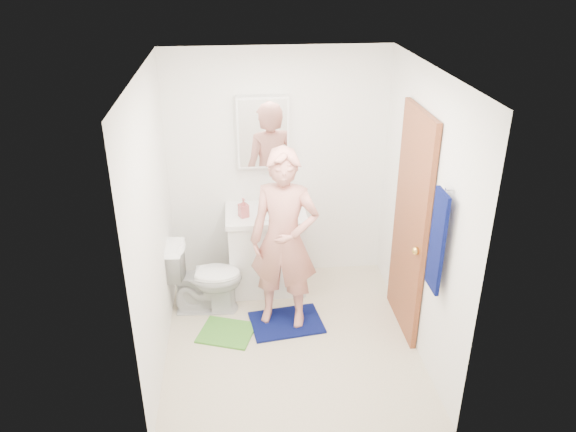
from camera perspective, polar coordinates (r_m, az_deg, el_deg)
The scene contains 22 objects.
floor at distance 5.22m, azimuth 0.22°, elevation -12.43°, with size 2.20×2.40×0.02m, color beige.
ceiling at distance 4.18m, azimuth 0.27°, elevation 14.66°, with size 2.20×2.40×0.02m, color white.
wall_back at distance 5.67m, azimuth -1.03°, elevation 4.96°, with size 2.20×0.02×2.40m, color white.
wall_front at distance 3.53m, azimuth 2.30°, elevation -9.05°, with size 2.20×0.02×2.40m, color white.
wall_left at distance 4.60m, azimuth -13.65°, elevation -1.00°, with size 0.02×2.40×2.40m, color white.
wall_right at distance 4.80m, azimuth 13.54°, elevation 0.18°, with size 0.02×2.40×2.40m, color white.
vanity_cabinet at distance 5.74m, azimuth -2.21°, elevation -3.64°, with size 0.75×0.55×0.80m, color white.
countertop at distance 5.54m, azimuth -2.29°, elevation 0.19°, with size 0.79×0.59×0.05m, color white.
sink_basin at distance 5.54m, azimuth -2.29°, elevation 0.33°, with size 0.40×0.40×0.03m, color white.
faucet at distance 5.67m, azimuth -2.42°, elevation 1.75°, with size 0.03×0.03×0.12m, color silver.
medicine_cabinet at distance 5.47m, azimuth -2.58°, elevation 8.56°, with size 0.50×0.12×0.70m, color white.
mirror_panel at distance 5.41m, azimuth -2.54°, elevation 8.36°, with size 0.46×0.01×0.66m, color white.
door at distance 4.99m, azimuth 12.31°, elevation -0.91°, with size 0.05×0.80×2.05m, color #994D2A.
door_knob at distance 4.74m, azimuth 12.89°, elevation -3.47°, with size 0.07×0.07×0.07m, color gold.
towel at distance 4.28m, azimuth 14.93°, elevation -2.54°, with size 0.03×0.24×0.80m, color #08104E.
towel_hook at distance 4.12m, azimuth 16.11°, elevation 2.66°, with size 0.02×0.02×0.06m, color silver.
toilet at distance 5.45m, azimuth -8.42°, elevation -6.15°, with size 0.40×0.70×0.71m, color white.
bath_mat at distance 5.38m, azimuth -0.17°, elevation -10.76°, with size 0.66×0.47×0.02m, color #08104E.
green_rug at distance 5.29m, azimuth -6.26°, elevation -11.69°, with size 0.48×0.40×0.02m, color #4C9832.
soap_dispenser at distance 5.41m, azimuth -4.55°, elevation 0.86°, with size 0.09×0.09×0.19m, color #B75557.
toothbrush_cup at distance 5.60m, azimuth 0.25°, elevation 1.29°, with size 0.11×0.11×0.09m, color #5B3B83.
man at distance 4.96m, azimuth -0.39°, elevation -2.49°, with size 0.62×0.40×1.69m, color tan.
Camera 1 is at (-0.43, -4.08, 3.21)m, focal length 35.00 mm.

